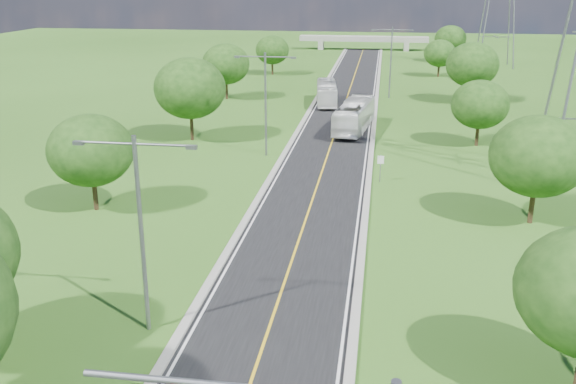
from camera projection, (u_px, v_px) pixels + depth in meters
name	position (u px, v px, depth m)	size (l,w,h in m)	color
ground	(338.00, 124.00, 76.42)	(260.00, 260.00, 0.00)	#294F16
road	(342.00, 114.00, 82.03)	(8.00, 150.00, 0.06)	black
curb_left	(309.00, 112.00, 82.60)	(0.50, 150.00, 0.22)	gray
curb_right	(375.00, 114.00, 81.41)	(0.50, 150.00, 0.22)	gray
speed_limit_sign	(381.00, 164.00, 54.56)	(0.55, 0.09, 2.40)	slate
overpass	(364.00, 40.00, 150.56)	(30.00, 3.00, 3.20)	gray
streetlight_near_left	(140.00, 219.00, 30.39)	(5.90, 0.25, 10.00)	slate
streetlight_mid_left	(265.00, 96.00, 61.30)	(5.90, 0.25, 10.00)	slate
streetlight_far_right	(391.00, 56.00, 90.52)	(5.90, 0.25, 10.00)	slate
tree_lb	(91.00, 150.00, 47.19)	(6.30, 6.30, 7.33)	black
tree_lc	(190.00, 88.00, 67.35)	(7.56, 7.56, 8.79)	black
tree_ld	(226.00, 64.00, 90.30)	(6.72, 6.72, 7.82)	black
tree_le	(272.00, 50.00, 112.63)	(5.88, 5.88, 6.84)	black
tree_rb	(538.00, 156.00, 44.50)	(6.72, 6.72, 7.82)	black
tree_rc	(480.00, 104.00, 65.44)	(5.88, 5.88, 6.84)	black
tree_rd	(472.00, 65.00, 87.34)	(7.14, 7.14, 8.30)	black
tree_re	(440.00, 53.00, 110.56)	(5.46, 5.46, 6.35)	black
tree_rf	(450.00, 39.00, 128.60)	(6.30, 6.30, 7.33)	black
bus_outbound	(354.00, 116.00, 72.52)	(2.83, 12.10, 3.37)	silver
bus_inbound	(327.00, 93.00, 87.66)	(2.52, 10.79, 3.00)	white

